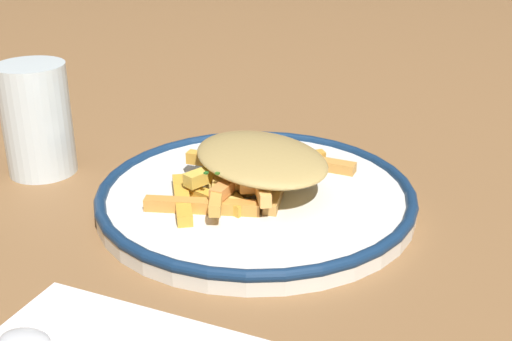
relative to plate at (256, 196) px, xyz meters
name	(u,v)px	position (x,y,z in m)	size (l,w,h in m)	color
ground_plane	(256,207)	(0.00, 0.00, -0.01)	(2.60, 2.60, 0.00)	brown
plate	(256,196)	(0.00, 0.00, 0.00)	(0.28, 0.28, 0.02)	silver
fries_heap	(254,166)	(0.01, 0.00, 0.03)	(0.17, 0.17, 0.04)	gold
water_glass	(37,119)	(-0.02, 0.22, 0.04)	(0.06, 0.06, 0.11)	silver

